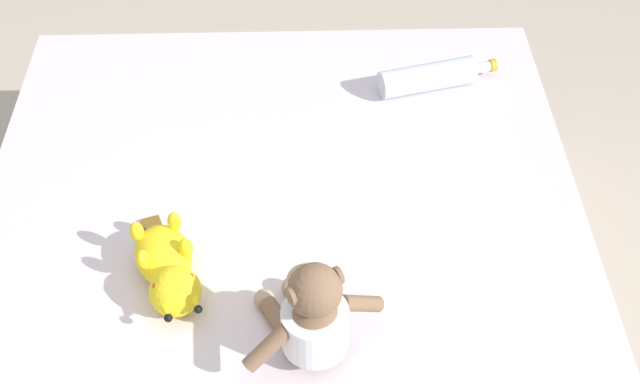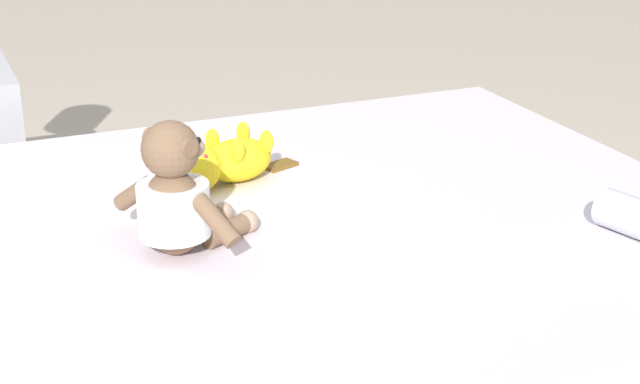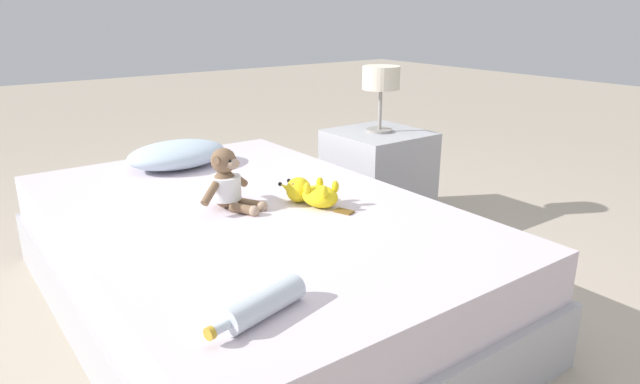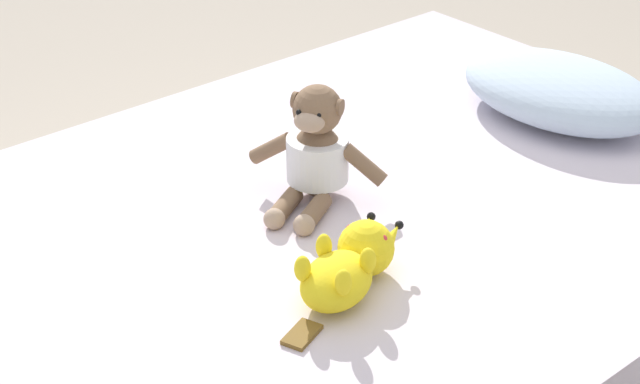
# 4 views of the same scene
# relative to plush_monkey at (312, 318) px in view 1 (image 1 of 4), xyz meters

# --- Properties ---
(plush_monkey) EXTENTS (0.27, 0.25, 0.24)m
(plush_monkey) POSITION_rel_plush_monkey_xyz_m (0.00, 0.00, 0.00)
(plush_monkey) COLOR brown
(plush_monkey) RESTS_ON bed
(plush_yellow_creature) EXTENTS (0.17, 0.32, 0.10)m
(plush_yellow_creature) POSITION_rel_plush_monkey_xyz_m (0.28, -0.16, -0.05)
(plush_yellow_creature) COLOR yellow
(plush_yellow_creature) RESTS_ON bed
(glass_bottle) EXTENTS (0.30, 0.13, 0.07)m
(glass_bottle) POSITION_rel_plush_monkey_xyz_m (-0.30, -0.77, -0.06)
(glass_bottle) COLOR silver
(glass_bottle) RESTS_ON bed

